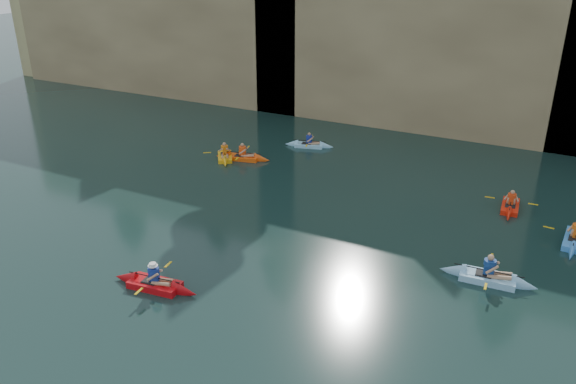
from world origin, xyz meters
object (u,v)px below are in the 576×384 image
at_px(main_kayaker, 155,284).
at_px(kayaker_ltblue_near, 488,277).
at_px(kayaker_orange, 243,157).
at_px(kayaker_red_far, 510,206).

relative_size(main_kayaker, kayaker_ltblue_near, 0.98).
bearing_deg(kayaker_orange, kayaker_red_far, -12.44).
relative_size(kayaker_ltblue_near, kayaker_red_far, 1.08).
relative_size(main_kayaker, kayaker_orange, 1.04).
relative_size(kayaker_orange, kayaker_red_far, 1.02).
xyz_separation_m(kayaker_orange, kayaker_ltblue_near, (14.15, -6.55, 0.02)).
relative_size(kayaker_orange, kayaker_ltblue_near, 0.94).
bearing_deg(kayaker_red_far, kayaker_orange, 86.98).
bearing_deg(kayaker_ltblue_near, main_kayaker, -154.20).
height_order(kayaker_orange, kayaker_red_far, kayaker_orange).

